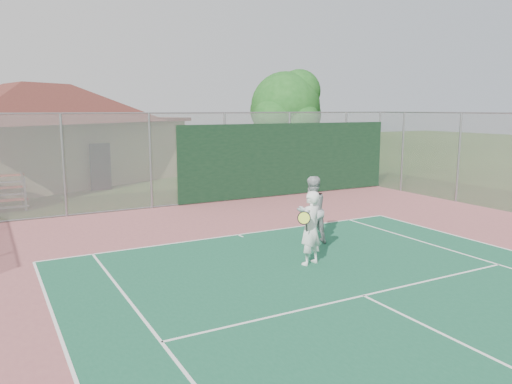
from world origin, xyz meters
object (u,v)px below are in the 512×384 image
tree (287,109)px  player_white_front (310,229)px  player_grey_back (312,211)px  clubhouse (40,123)px

tree → player_white_front: 13.37m
tree → player_white_front: tree is taller
tree → player_grey_back: (-5.42, -9.86, -2.71)m
clubhouse → player_white_front: 18.29m
tree → player_white_front: (-6.51, -11.35, -2.75)m
tree → player_white_front: bearing=-119.8°
player_white_front → player_grey_back: (1.08, 1.49, 0.04)m
tree → player_grey_back: bearing=-118.8°
player_white_front → player_grey_back: player_grey_back is taller
clubhouse → player_grey_back: size_ratio=8.56×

